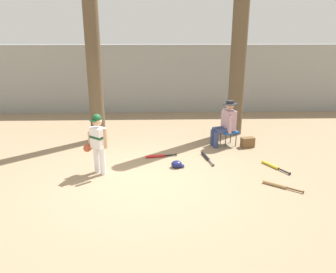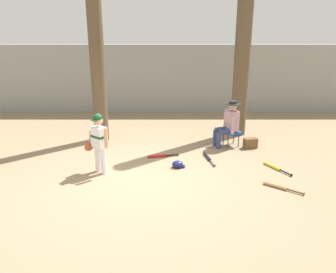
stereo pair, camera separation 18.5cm
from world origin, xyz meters
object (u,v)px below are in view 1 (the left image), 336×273
Objects in this scene: tree_behind_spectator at (240,37)px; folding_stool at (229,132)px; seated_spectator at (226,122)px; handbag_beside_stool at (248,142)px; tree_near_player at (94,62)px; bat_black_composite at (206,157)px; young_ballplayer at (97,140)px; bat_wood_tan at (278,185)px; batting_helmet_navy at (177,164)px; bat_red_barrel at (158,156)px; bat_yellow_trainer at (272,166)px.

folding_stool is (-0.38, -1.04, -2.38)m from tree_behind_spectator.
seated_spectator reaches higher than handbag_beside_stool.
tree_near_player is 3.80m from bat_black_composite.
tree_behind_spectator is at bearing 61.23° from bat_black_composite.
young_ballplayer is 3.46m from seated_spectator.
handbag_beside_stool is (0.57, -0.16, -0.51)m from seated_spectator.
folding_stool is 1.44× the size of handbag_beside_stool.
bat_black_composite is at bearing -28.08° from tree_near_player.
batting_helmet_navy reaches higher than bat_wood_tan.
handbag_beside_stool reaches higher than bat_red_barrel.
seated_spectator is (3.41, -0.58, -1.48)m from tree_near_player.
batting_helmet_navy reaches higher than bat_black_composite.
batting_helmet_navy is at bearing -44.27° from tree_near_player.
bat_yellow_trainer is (3.81, 0.20, -0.71)m from young_ballplayer.
seated_spectator is 3.53× the size of handbag_beside_stool.
tree_near_player is 3.54m from batting_helmet_navy.
handbag_beside_stool is at bearing 33.68° from batting_helmet_navy.
bat_black_composite and bat_yellow_trainer have the same top height.
bat_wood_tan is (3.60, -0.76, -0.71)m from young_ballplayer.
tree_near_player is at bearing 171.07° from folding_stool.
young_ballplayer is 2.62m from bat_black_composite.
tree_behind_spectator is 5.04× the size of seated_spectator.
handbag_beside_stool is 0.41× the size of bat_black_composite.
batting_helmet_navy is (-1.92, -1.28, -0.06)m from handbag_beside_stool.
bat_yellow_trainer is at bearing -14.80° from bat_red_barrel.
bat_black_composite is (2.80, -1.49, -2.09)m from tree_near_player.
bat_red_barrel is (1.64, -1.39, -2.09)m from tree_near_player.
folding_stool is at bearing 45.35° from batting_helmet_navy.
bat_black_composite is 1.52m from bat_yellow_trainer.
bat_yellow_trainer is 0.99m from bat_wood_tan.
bat_black_composite is 1.10× the size of bat_red_barrel.
handbag_beside_stool is 0.46× the size of bat_yellow_trainer.
tree_behind_spectator is 4.88m from young_ballplayer.
bat_black_composite is 0.90m from batting_helmet_navy.
tree_behind_spectator is 8.06× the size of bat_red_barrel.
seated_spectator reaches higher than batting_helmet_navy.
tree_near_player is 4.51m from handbag_beside_stool.
bat_yellow_trainer is 2.53× the size of batting_helmet_navy.
young_ballplayer is 3.95m from handbag_beside_stool.
young_ballplayer reaches higher than bat_yellow_trainer.
seated_spectator reaches higher than bat_yellow_trainer.
bat_black_composite is at bearing -127.02° from folding_stool.
tree_behind_spectator is at bearing 91.73° from bat_wood_tan.
bat_wood_tan is at bearing -76.67° from seated_spectator.
bat_wood_tan is (0.11, -3.52, -2.71)m from tree_behind_spectator.
tree_near_player reaches higher than handbag_beside_stool.
bat_black_composite is (-1.09, -1.98, -2.71)m from tree_behind_spectator.
seated_spectator is 4.14× the size of batting_helmet_navy.
batting_helmet_navy is at bearing -133.21° from seated_spectator.
young_ballplayer reaches higher than folding_stool.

